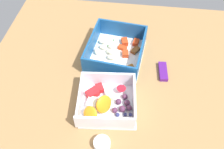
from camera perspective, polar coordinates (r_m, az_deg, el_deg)
name	(u,v)px	position (r cm, az deg, el deg)	size (l,w,h in cm)	color
table_surface	(112,84)	(73.30, 0.04, -2.18)	(80.00, 80.00, 2.00)	#9E7547
pasta_container	(116,51)	(78.05, 0.98, 5.43)	(20.93, 18.76, 6.54)	white
fruit_bowl	(107,102)	(66.13, -1.29, -6.44)	(15.87, 16.26, 5.67)	white
candy_bar	(163,71)	(75.87, 11.85, 0.72)	(7.00, 2.40, 1.20)	#51197A
paper_cup_liner	(102,144)	(61.47, -2.40, -15.91)	(4.14, 4.14, 2.11)	white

